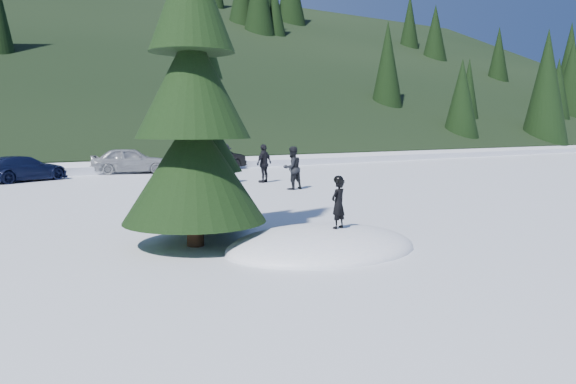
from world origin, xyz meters
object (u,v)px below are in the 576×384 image
spruce_short (207,150)px  car_3 (23,169)px  adult_2 (224,163)px  car_5 (214,158)px  car_4 (131,160)px  spruce_tall (193,97)px  child_skier (338,204)px  adult_0 (292,168)px  adult_1 (264,163)px

spruce_short → car_3: spruce_short is taller
adult_2 → car_5: (3.06, 7.31, -0.21)m
car_3 → car_4: car_4 is taller
spruce_tall → child_skier: spruce_tall is taller
car_3 → car_4: size_ratio=0.99×
adult_0 → car_5: adult_0 is taller
child_skier → adult_0: 11.83m
child_skier → car_5: bearing=-124.5°
spruce_short → adult_2: size_ratio=2.86×
car_5 → spruce_short: bearing=132.0°
car_4 → adult_0: bearing=-145.6°
adult_0 → car_4: 12.36m
adult_0 → car_4: bearing=-80.3°
child_skier → car_5: 22.96m
spruce_tall → car_5: 22.15m
adult_0 → adult_1: bearing=-104.4°
car_5 → adult_2: bearing=136.0°
child_skier → car_4: 22.44m
spruce_tall → adult_0: bearing=44.9°
spruce_short → car_5: size_ratio=1.21×
adult_1 → adult_2: adult_2 is taller
adult_2 → child_skier: bearing=97.9°
spruce_short → adult_1: (7.77, 10.01, -1.18)m
adult_1 → car_5: 8.23m
spruce_tall → car_4: (5.17, 20.17, -2.57)m
spruce_tall → spruce_short: 2.11m
adult_2 → car_5: bearing=-86.8°
child_skier → adult_1: size_ratio=0.58×
child_skier → car_3: bearing=-96.2°
adult_0 → adult_2: size_ratio=0.98×
child_skier → adult_1: 14.94m
car_3 → car_5: bearing=-107.4°
car_3 → adult_1: bearing=-149.5°
spruce_tall → car_4: 20.98m
adult_1 → car_3: 11.86m
spruce_tall → adult_1: size_ratio=4.67×
adult_1 → car_3: size_ratio=0.43×
car_3 → car_5: size_ratio=0.97×
child_skier → adult_2: bearing=-122.9°
spruce_short → car_4: size_ratio=1.22×
spruce_short → car_4: 19.27m
adult_0 → car_3: bearing=-53.7°
spruce_short → adult_1: size_ratio=2.91×
car_3 → adult_0: bearing=-161.8°
car_4 → adult_2: bearing=-146.5°
car_4 → car_5: 5.00m
adult_1 → car_4: size_ratio=0.42×
adult_2 → car_3: adult_2 is taller
adult_1 → car_3: adult_1 is taller
spruce_tall → adult_2: (7.06, 12.21, -2.38)m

